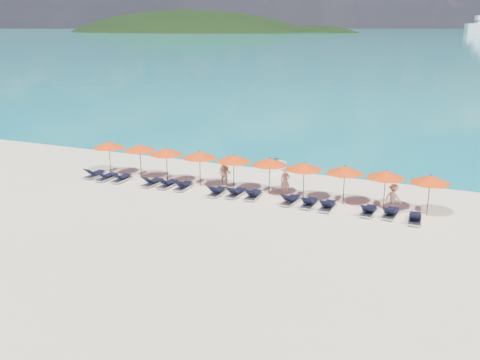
% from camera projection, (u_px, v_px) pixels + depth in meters
% --- Properties ---
extents(ground, '(1400.00, 1400.00, 0.00)m').
position_uv_depth(ground, '(217.00, 216.00, 28.19)').
color(ground, beige).
extents(sea, '(1600.00, 1300.00, 0.01)m').
position_uv_depth(sea, '(468.00, 32.00, 609.40)').
color(sea, '#1FA9B2').
rests_on(sea, ground).
extents(headland_main, '(374.00, 242.00, 126.50)m').
position_uv_depth(headland_main, '(187.00, 66.00, 628.67)').
color(headland_main, black).
rests_on(headland_main, ground).
extents(headland_small, '(162.00, 126.00, 85.50)m').
position_uv_depth(headland_small, '(316.00, 66.00, 588.32)').
color(headland_small, black).
rests_on(headland_small, ground).
extents(jetski, '(1.40, 2.29, 0.77)m').
position_uv_depth(jetski, '(272.00, 166.00, 36.88)').
color(jetski, white).
rests_on(jetski, ground).
extents(beachgoer_a, '(0.59, 0.41, 1.55)m').
position_uv_depth(beachgoer_a, '(285.00, 181.00, 31.78)').
color(beachgoer_a, tan).
rests_on(beachgoer_a, ground).
extents(beachgoer_b, '(0.88, 0.58, 1.71)m').
position_uv_depth(beachgoer_b, '(225.00, 174.00, 33.06)').
color(beachgoer_b, tan).
rests_on(beachgoer_b, ground).
extents(beachgoer_c, '(1.07, 0.81, 1.50)m').
position_uv_depth(beachgoer_c, '(393.00, 197.00, 28.89)').
color(beachgoer_c, tan).
rests_on(beachgoer_c, ground).
extents(umbrella_0, '(2.10, 2.10, 2.28)m').
position_uv_depth(umbrella_0, '(109.00, 145.00, 35.60)').
color(umbrella_0, black).
rests_on(umbrella_0, ground).
extents(umbrella_1, '(2.10, 2.10, 2.28)m').
position_uv_depth(umbrella_1, '(140.00, 148.00, 34.79)').
color(umbrella_1, black).
rests_on(umbrella_1, ground).
extents(umbrella_2, '(2.10, 2.10, 2.28)m').
position_uv_depth(umbrella_2, '(166.00, 151.00, 33.76)').
color(umbrella_2, black).
rests_on(umbrella_2, ground).
extents(umbrella_3, '(2.10, 2.10, 2.28)m').
position_uv_depth(umbrella_3, '(200.00, 155.00, 32.91)').
color(umbrella_3, black).
rests_on(umbrella_3, ground).
extents(umbrella_4, '(2.10, 2.10, 2.28)m').
position_uv_depth(umbrella_4, '(234.00, 158.00, 32.03)').
color(umbrella_4, black).
rests_on(umbrella_4, ground).
extents(umbrella_5, '(2.10, 2.10, 2.28)m').
position_uv_depth(umbrella_5, '(270.00, 162.00, 31.28)').
color(umbrella_5, black).
rests_on(umbrella_5, ground).
extents(umbrella_6, '(2.10, 2.10, 2.28)m').
position_uv_depth(umbrella_6, '(304.00, 166.00, 30.27)').
color(umbrella_6, black).
rests_on(umbrella_6, ground).
extents(umbrella_7, '(2.10, 2.10, 2.28)m').
position_uv_depth(umbrella_7, '(345.00, 170.00, 29.53)').
color(umbrella_7, black).
rests_on(umbrella_7, ground).
extents(umbrella_8, '(2.10, 2.10, 2.28)m').
position_uv_depth(umbrella_8, '(386.00, 174.00, 28.66)').
color(umbrella_8, black).
rests_on(umbrella_8, ground).
extents(umbrella_9, '(2.10, 2.10, 2.28)m').
position_uv_depth(umbrella_9, '(430.00, 179.00, 27.74)').
color(umbrella_9, black).
rests_on(umbrella_9, ground).
extents(lounger_0, '(0.69, 1.73, 0.66)m').
position_uv_depth(lounger_0, '(95.00, 174.00, 35.27)').
color(lounger_0, silver).
rests_on(lounger_0, ground).
extents(lounger_1, '(0.74, 1.74, 0.66)m').
position_uv_depth(lounger_1, '(106.00, 177.00, 34.67)').
color(lounger_1, silver).
rests_on(lounger_1, ground).
extents(lounger_2, '(0.63, 1.70, 0.66)m').
position_uv_depth(lounger_2, '(121.00, 178.00, 34.34)').
color(lounger_2, silver).
rests_on(lounger_2, ground).
extents(lounger_3, '(0.78, 1.75, 0.66)m').
position_uv_depth(lounger_3, '(152.00, 182.00, 33.48)').
color(lounger_3, silver).
rests_on(lounger_3, ground).
extents(lounger_4, '(0.72, 1.73, 0.66)m').
position_uv_depth(lounger_4, '(167.00, 184.00, 33.13)').
color(lounger_4, silver).
rests_on(lounger_4, ground).
extents(lounger_5, '(0.66, 1.72, 0.66)m').
position_uv_depth(lounger_5, '(183.00, 186.00, 32.72)').
color(lounger_5, silver).
rests_on(lounger_5, ground).
extents(lounger_6, '(0.63, 1.70, 0.66)m').
position_uv_depth(lounger_6, '(217.00, 191.00, 31.61)').
color(lounger_6, silver).
rests_on(lounger_6, ground).
extents(lounger_7, '(0.71, 1.73, 0.66)m').
position_uv_depth(lounger_7, '(235.00, 193.00, 31.37)').
color(lounger_7, silver).
rests_on(lounger_7, ground).
extents(lounger_8, '(0.69, 1.73, 0.66)m').
position_uv_depth(lounger_8, '(253.00, 195.00, 31.01)').
color(lounger_8, silver).
rests_on(lounger_8, ground).
extents(lounger_9, '(0.79, 1.75, 0.66)m').
position_uv_depth(lounger_9, '(290.00, 200.00, 30.08)').
color(lounger_9, silver).
rests_on(lounger_9, ground).
extents(lounger_10, '(0.65, 1.71, 0.66)m').
position_uv_depth(lounger_10, '(309.00, 203.00, 29.62)').
color(lounger_10, silver).
rests_on(lounger_10, ground).
extents(lounger_11, '(0.66, 1.71, 0.66)m').
position_uv_depth(lounger_11, '(328.00, 206.00, 29.16)').
color(lounger_11, silver).
rests_on(lounger_11, ground).
extents(lounger_12, '(0.73, 1.74, 0.66)m').
position_uv_depth(lounger_12, '(369.00, 211.00, 28.37)').
color(lounger_12, silver).
rests_on(lounger_12, ground).
extents(lounger_13, '(0.76, 1.75, 0.66)m').
position_uv_depth(lounger_13, '(391.00, 213.00, 28.04)').
color(lounger_13, silver).
rests_on(lounger_13, ground).
extents(lounger_14, '(0.72, 1.73, 0.66)m').
position_uv_depth(lounger_14, '(415.00, 218.00, 27.26)').
color(lounger_14, silver).
rests_on(lounger_14, ground).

